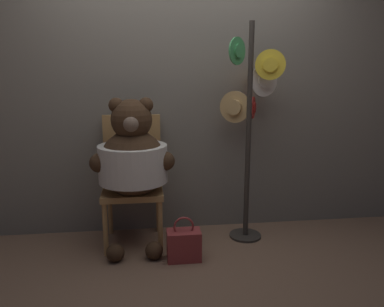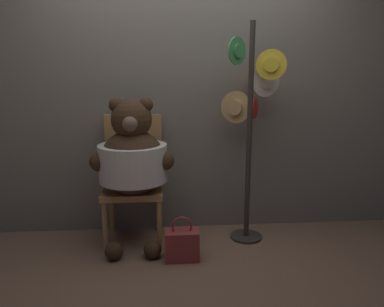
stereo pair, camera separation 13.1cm
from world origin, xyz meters
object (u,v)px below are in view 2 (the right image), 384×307
teddy_bear (133,159)px  hat_display_rack (251,117)px  handbag_on_ground (182,244)px  chair (134,175)px

teddy_bear → hat_display_rack: (0.98, 0.10, 0.31)m
hat_display_rack → handbag_on_ground: size_ratio=5.20×
chair → handbag_on_ground: 0.74m
handbag_on_ground → teddy_bear: bearing=144.0°
teddy_bear → handbag_on_ground: size_ratio=3.53×
chair → teddy_bear: size_ratio=0.87×
teddy_bear → hat_display_rack: hat_display_rack is taller
handbag_on_ground → hat_display_rack: bearing=32.0°
teddy_bear → handbag_on_ground: (0.38, -0.27, -0.63)m
chair → hat_display_rack: size_ratio=0.59×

